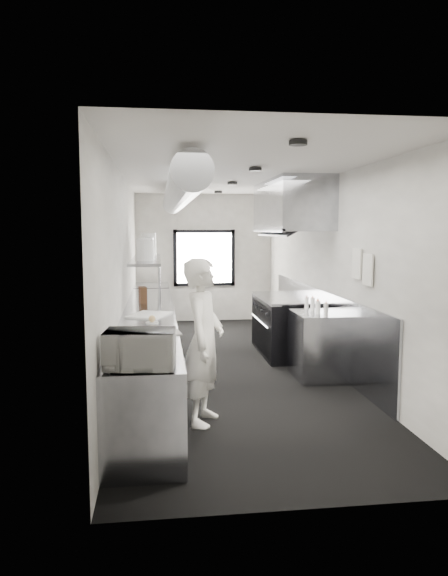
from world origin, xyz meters
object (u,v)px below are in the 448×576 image
object	(u,v)px
deli_tub_a	(132,349)
plate_stack_c	(147,247)
deli_tub_b	(125,339)
squeeze_bottle_b	(318,308)
pass_shelf	(147,260)
squeeze_bottle_d	(313,304)
plate_stack_b	(145,248)
plate_stack_a	(145,250)
plate_stack_d	(149,245)
small_plate	(152,323)
squeeze_bottle_a	(326,310)
exhaust_hood	(291,206)
cutting_board	(149,315)
bottle_station	(318,345)
squeeze_bottle_c	(317,307)
line_cook	(204,342)
squeeze_bottle_e	(307,303)
range	(286,325)
knife_block	(143,295)
prep_counter	(149,347)
far_work_table	(152,307)
microwave	(140,349)

from	to	relation	value
deli_tub_a	plate_stack_c	world-z (taller)	plate_stack_c
deli_tub_b	squeeze_bottle_b	bearing A→B (deg)	31.85
pass_shelf	squeeze_bottle_d	size ratio (longest dim) A/B	16.20
plate_stack_b	plate_stack_a	bearing A→B (deg)	-88.41
plate_stack_d	deli_tub_a	bearing A→B (deg)	-91.08
small_plate	plate_stack_d	xyz separation A→B (m)	(-0.08, 2.89, 0.86)
small_plate	squeeze_bottle_a	bearing A→B (deg)	4.91
plate_stack_b	squeeze_bottle_d	bearing A→B (deg)	-29.18
exhaust_hood	plate_stack_a	size ratio (longest dim) A/B	7.26
pass_shelf	plate_stack_a	xyz separation A→B (m)	(-0.01, -0.78, 0.19)
exhaust_hood	pass_shelf	xyz separation A→B (m)	(-2.29, 0.30, -0.86)
squeeze_bottle_b	deli_tub_a	bearing A→B (deg)	-139.78
squeeze_bottle_b	squeeze_bottle_d	size ratio (longest dim) A/B	0.96
pass_shelf	cutting_board	world-z (taller)	pass_shelf
pass_shelf	deli_tub_a	world-z (taller)	pass_shelf
bottle_station	squeeze_bottle_c	world-z (taller)	squeeze_bottle_c
line_cook	cutting_board	size ratio (longest dim) A/B	3.00
line_cook	deli_tub_a	bearing A→B (deg)	150.87
plate_stack_b	plate_stack_c	size ratio (longest dim) A/B	0.99
plate_stack_a	squeeze_bottle_e	xyz separation A→B (m)	(2.27, -0.58, -0.74)
range	knife_block	bearing A→B (deg)	-176.67
prep_counter	deli_tub_a	distance (m)	2.36
squeeze_bottle_b	deli_tub_b	bearing A→B (deg)	-148.15
prep_counter	bottle_station	distance (m)	2.31
far_work_table	deli_tub_b	bearing A→B (deg)	-92.06
far_work_table	bottle_station	bearing A→B (deg)	-59.47
pass_shelf	deli_tub_a	xyz separation A→B (m)	(-0.06, -3.81, -0.58)
squeeze_bottle_b	squeeze_bottle_e	size ratio (longest dim) A/B	1.05
deli_tub_a	squeeze_bottle_a	bearing A→B (deg)	36.57
pass_shelf	plate_stack_b	size ratio (longest dim) A/B	9.22
small_plate	deli_tub_a	bearing A→B (deg)	-95.77
pass_shelf	plate_stack_b	xyz separation A→B (m)	(-0.02, -0.24, 0.20)
squeeze_bottle_c	deli_tub_b	bearing A→B (deg)	-146.68
plate_stack_b	plate_stack_d	world-z (taller)	plate_stack_d
plate_stack_c	squeeze_bottle_e	xyz separation A→B (m)	(2.27, -1.68, -0.75)
small_plate	plate_stack_b	world-z (taller)	plate_stack_b
squeeze_bottle_c	prep_counter	bearing A→B (deg)	174.73
prep_counter	deli_tub_b	xyz separation A→B (m)	(-0.20, -1.84, 0.50)
range	line_cook	world-z (taller)	line_cook
line_cook	squeeze_bottle_a	world-z (taller)	line_cook
far_work_table	line_cook	xyz separation A→B (m)	(0.60, -5.38, 0.42)
line_cook	squeeze_bottle_a	distance (m)	2.05
far_work_table	knife_block	bearing A→B (deg)	-92.25
plate_stack_c	prep_counter	bearing A→B (deg)	-88.41
deli_tub_a	knife_block	size ratio (longest dim) A/B	0.58
range	cutting_board	size ratio (longest dim) A/B	2.77
line_cook	cutting_board	bearing A→B (deg)	39.94
microwave	bottle_station	bearing A→B (deg)	52.94
deli_tub_a	squeeze_bottle_b	xyz separation A→B (m)	(2.36, 1.99, 0.04)
deli_tub_b	knife_block	xyz separation A→B (m)	(0.10, 2.90, 0.07)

